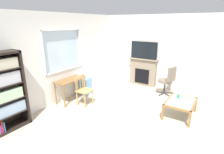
{
  "coord_description": "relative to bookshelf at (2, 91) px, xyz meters",
  "views": [
    {
      "loc": [
        -3.72,
        -1.82,
        2.4
      ],
      "look_at": [
        0.2,
        0.7,
        0.94
      ],
      "focal_mm": 28.23,
      "sensor_mm": 36.0,
      "label": 1
    }
  ],
  "objects": [
    {
      "name": "ground",
      "position": [
        2.0,
        -2.16,
        -0.95
      ],
      "size": [
        6.23,
        5.81,
        0.02
      ],
      "primitive_type": "cube",
      "color": "beige"
    },
    {
      "name": "wall_back_with_window",
      "position": [
        2.0,
        0.24,
        0.37
      ],
      "size": [
        5.23,
        0.15,
        2.67
      ],
      "color": "silver",
      "rests_on": "ground"
    },
    {
      "name": "wall_right",
      "position": [
        4.67,
        -2.16,
        0.39
      ],
      "size": [
        0.12,
        5.01,
        2.67
      ],
      "primitive_type": "cube",
      "color": "silver",
      "rests_on": "ground"
    },
    {
      "name": "bookshelf",
      "position": [
        0.0,
        0.0,
        0.0
      ],
      "size": [
        0.9,
        0.38,
        1.8
      ],
      "color": "black",
      "rests_on": "ground"
    },
    {
      "name": "desk_under_window",
      "position": [
        1.91,
        -0.11,
        -0.34
      ],
      "size": [
        0.99,
        0.47,
        0.71
      ],
      "color": "brown",
      "rests_on": "ground"
    },
    {
      "name": "wooden_chair",
      "position": [
        1.93,
        -0.62,
        -0.48
      ],
      "size": [
        0.43,
        0.41,
        0.9
      ],
      "color": "tan",
      "rests_on": "ground"
    },
    {
      "name": "plastic_drawer_unit",
      "position": [
        2.62,
        -0.06,
        -0.66
      ],
      "size": [
        0.35,
        0.4,
        0.57
      ],
      "primitive_type": "cube",
      "color": "#72ADDB",
      "rests_on": "ground"
    },
    {
      "name": "fireplace",
      "position": [
        4.52,
        -1.41,
        -0.41
      ],
      "size": [
        0.26,
        1.14,
        1.07
      ],
      "color": "gray",
      "rests_on": "ground"
    },
    {
      "name": "tv",
      "position": [
        4.5,
        -1.41,
        0.44
      ],
      "size": [
        0.06,
        1.02,
        0.64
      ],
      "color": "black",
      "rests_on": "fireplace"
    },
    {
      "name": "office_chair",
      "position": [
        4.04,
        -2.51,
        -0.39
      ],
      "size": [
        0.58,
        0.61,
        1.0
      ],
      "color": "#7A6B5B",
      "rests_on": "ground"
    },
    {
      "name": "coffee_table",
      "position": [
        2.79,
        -3.22,
        -0.58
      ],
      "size": [
        0.96,
        0.69,
        0.42
      ],
      "color": "#8C9E99",
      "rests_on": "ground"
    },
    {
      "name": "sippy_cup",
      "position": [
        2.98,
        -3.11,
        -0.47
      ],
      "size": [
        0.07,
        0.07,
        0.09
      ],
      "primitive_type": "cylinder",
      "color": "#33B770",
      "rests_on": "coffee_table"
    }
  ]
}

